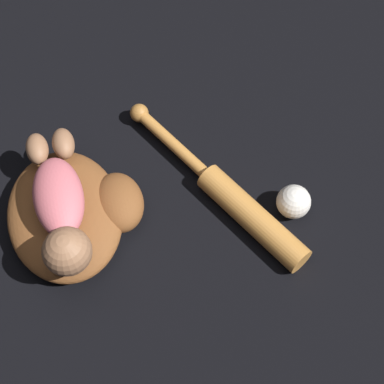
{
  "coord_description": "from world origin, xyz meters",
  "views": [
    {
      "loc": [
        0.69,
        0.11,
        1.29
      ],
      "look_at": [
        0.02,
        0.3,
        0.07
      ],
      "focal_mm": 60.0,
      "sensor_mm": 36.0,
      "label": 1
    }
  ],
  "objects_px": {
    "baby_figure": "(60,208)",
    "baseball": "(294,202)",
    "baseball_bat": "(234,200)",
    "baseball_glove": "(74,212)"
  },
  "relations": [
    {
      "from": "baby_figure",
      "to": "baseball_bat",
      "type": "height_order",
      "value": "baby_figure"
    },
    {
      "from": "baseball_glove",
      "to": "baseball",
      "type": "bearing_deg",
      "value": 78.09
    },
    {
      "from": "baby_figure",
      "to": "baseball_bat",
      "type": "bearing_deg",
      "value": 85.53
    },
    {
      "from": "baseball_bat",
      "to": "baby_figure",
      "type": "bearing_deg",
      "value": -94.47
    },
    {
      "from": "baseball_bat",
      "to": "baseball",
      "type": "xyz_separation_m",
      "value": [
        0.04,
        0.13,
        0.01
      ]
    },
    {
      "from": "baby_figure",
      "to": "baseball",
      "type": "xyz_separation_m",
      "value": [
        0.07,
        0.5,
        -0.09
      ]
    },
    {
      "from": "baseball_glove",
      "to": "baseball_bat",
      "type": "height_order",
      "value": "baseball_glove"
    },
    {
      "from": "baseball_glove",
      "to": "baseball",
      "type": "height_order",
      "value": "baseball_glove"
    },
    {
      "from": "baseball_bat",
      "to": "baseball",
      "type": "height_order",
      "value": "baseball"
    },
    {
      "from": "baseball",
      "to": "baseball_bat",
      "type": "bearing_deg",
      "value": -109.19
    }
  ]
}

